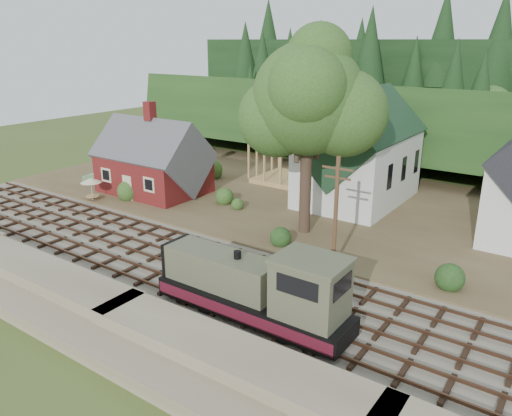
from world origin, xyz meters
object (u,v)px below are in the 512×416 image
Objects in this scene: locomotive at (258,290)px; patio_set at (91,181)px; car_green at (99,179)px; car_blue at (179,190)px.

locomotive reaches higher than patio_set.
patio_set is at bearing -151.62° from car_green.
car_blue is at bearing -98.13° from car_green.
car_green is at bearing 173.51° from car_blue.
locomotive is 24.12m from car_blue.
locomotive is 3.37× the size of car_green.
patio_set reaches higher than car_blue.
car_blue is 10.20m from car_green.
car_green is 5.91m from patio_set.
patio_set is (-25.36, 8.50, 0.10)m from locomotive.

